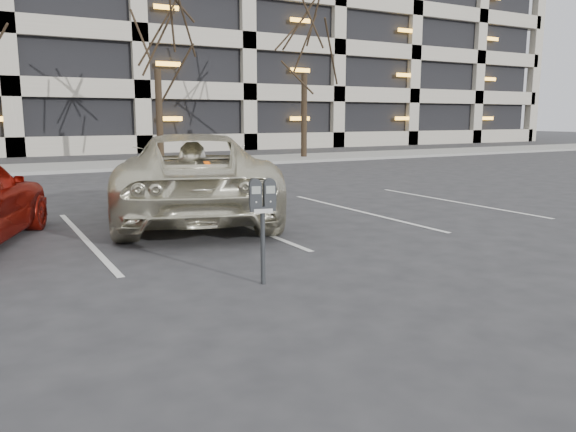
# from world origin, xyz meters

# --- Properties ---
(ground) EXTENTS (140.00, 140.00, 0.00)m
(ground) POSITION_xyz_m (0.00, 0.00, 0.00)
(ground) COLOR #28282B
(ground) RESTS_ON ground
(sidewalk) EXTENTS (80.00, 4.00, 0.12)m
(sidewalk) POSITION_xyz_m (0.00, 16.00, 0.06)
(sidewalk) COLOR gray
(sidewalk) RESTS_ON ground
(stall_lines) EXTENTS (16.90, 5.20, 0.00)m
(stall_lines) POSITION_xyz_m (-1.40, 2.30, 0.01)
(stall_lines) COLOR silver
(stall_lines) RESTS_ON ground
(parking_garage) EXTENTS (52.00, 20.00, 19.00)m
(parking_garage) POSITION_xyz_m (12.00, 33.84, 9.26)
(parking_garage) COLOR black
(parking_garage) RESTS_ON ground
(tree_c) EXTENTS (3.84, 3.84, 8.72)m
(tree_c) POSITION_xyz_m (4.00, 16.00, 6.30)
(tree_c) COLOR black
(tree_c) RESTS_ON ground
(tree_d) EXTENTS (3.90, 3.90, 8.86)m
(tree_d) POSITION_xyz_m (11.00, 16.00, 6.41)
(tree_d) COLOR black
(tree_d) RESTS_ON ground
(parking_meter) EXTENTS (0.34, 0.20, 1.25)m
(parking_meter) POSITION_xyz_m (0.04, -1.40, 0.96)
(parking_meter) COLOR black
(parking_meter) RESTS_ON ground
(suv_silver) EXTENTS (4.39, 6.56, 1.68)m
(suv_silver) POSITION_xyz_m (0.87, 3.41, 0.84)
(suv_silver) COLOR beige
(suv_silver) RESTS_ON ground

